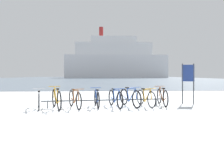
# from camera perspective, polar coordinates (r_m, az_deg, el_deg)

# --- Properties ---
(ground) EXTENTS (80.00, 132.00, 0.08)m
(ground) POSITION_cam_1_polar(r_m,az_deg,el_deg) (60.41, -2.87, -1.34)
(ground) COLOR silver
(bike_rack) EXTENTS (4.86, 0.70, 0.31)m
(bike_rack) POSITION_cam_1_polar(r_m,az_deg,el_deg) (8.39, -2.12, -7.12)
(bike_rack) COLOR #4C5156
(bike_rack) RESTS_ON ground
(bicycle_0) EXTENTS (0.64, 1.66, 0.75)m
(bicycle_0) POSITION_cam_1_polar(r_m,az_deg,el_deg) (8.54, -19.47, -6.53)
(bicycle_0) COLOR black
(bicycle_0) RESTS_ON ground
(bicycle_1) EXTENTS (0.77, 1.66, 0.84)m
(bicycle_1) POSITION_cam_1_polar(r_m,az_deg,el_deg) (8.23, -15.07, -6.49)
(bicycle_1) COLOR black
(bicycle_1) RESTS_ON ground
(bicycle_2) EXTENTS (0.77, 1.58, 0.78)m
(bicycle_2) POSITION_cam_1_polar(r_m,az_deg,el_deg) (8.27, -10.21, -6.66)
(bicycle_2) COLOR black
(bicycle_2) RESTS_ON ground
(bicycle_3) EXTENTS (0.46, 1.61, 0.77)m
(bicycle_3) POSITION_cam_1_polar(r_m,az_deg,el_deg) (8.39, -4.23, -6.60)
(bicycle_3) COLOR black
(bicycle_3) RESTS_ON ground
(bicycle_4) EXTENTS (0.61, 1.67, 0.78)m
(bicycle_4) POSITION_cam_1_polar(r_m,az_deg,el_deg) (8.36, 0.93, -6.58)
(bicycle_4) COLOR black
(bicycle_4) RESTS_ON ground
(bicycle_5) EXTENTS (0.74, 1.70, 0.82)m
(bicycle_5) POSITION_cam_1_polar(r_m,az_deg,el_deg) (8.55, 4.97, -6.31)
(bicycle_5) COLOR black
(bicycle_5) RESTS_ON ground
(bicycle_6) EXTENTS (0.59, 1.56, 0.77)m
(bicycle_6) POSITION_cam_1_polar(r_m,az_deg,el_deg) (8.66, 9.26, -6.36)
(bicycle_6) COLOR black
(bicycle_6) RESTS_ON ground
(bicycle_7) EXTENTS (0.46, 1.64, 0.80)m
(bicycle_7) POSITION_cam_1_polar(r_m,az_deg,el_deg) (9.12, 13.65, -5.98)
(bicycle_7) COLOR black
(bicycle_7) RESTS_ON ground
(info_sign) EXTENTS (0.55, 0.09, 1.80)m
(info_sign) POSITION_cam_1_polar(r_m,az_deg,el_deg) (9.91, 20.22, -0.60)
(info_sign) COLOR #33383D
(info_sign) RESTS_ON ground
(ferry_ship) EXTENTS (42.52, 9.95, 21.72)m
(ferry_ship) POSITION_cam_1_polar(r_m,az_deg,el_deg) (89.11, 0.88, 3.79)
(ferry_ship) COLOR white
(ferry_ship) RESTS_ON ground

